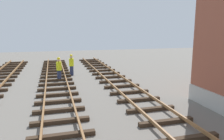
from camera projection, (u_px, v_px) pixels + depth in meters
The scene contains 2 objects.
track_worker_foreground at pixel (59, 69), 16.86m from camera, with size 0.40×0.40×1.87m.
track_worker_distant at pixel (71, 65), 18.85m from camera, with size 0.40×0.40×1.87m.
Camera 1 is at (-3.91, -1.63, 3.97)m, focal length 34.80 mm.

